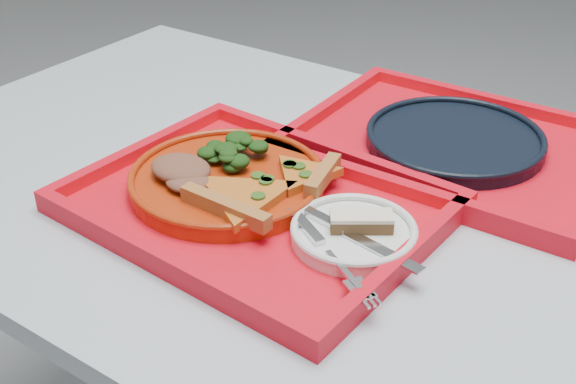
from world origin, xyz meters
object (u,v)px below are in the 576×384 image
(dinner_plate, at_px, (227,182))
(tray_far, at_px, (453,149))
(tray_main, at_px, (256,207))
(dessert_bar, at_px, (361,221))
(navy_plate, at_px, (455,141))

(dinner_plate, bearing_deg, tray_far, 54.90)
(tray_main, height_order, dessert_bar, dessert_bar)
(navy_plate, height_order, dessert_bar, dessert_bar)
(dinner_plate, bearing_deg, tray_main, -10.30)
(tray_far, height_order, navy_plate, navy_plate)
(tray_far, height_order, dinner_plate, dinner_plate)
(tray_main, xyz_separation_m, tray_far, (0.15, 0.30, 0.00))
(navy_plate, bearing_deg, dessert_bar, -89.23)
(dinner_plate, xyz_separation_m, dessert_bar, (0.20, -0.00, 0.02))
(dessert_bar, bearing_deg, tray_far, 56.24)
(tray_far, relative_size, dessert_bar, 5.79)
(tray_main, xyz_separation_m, dinner_plate, (-0.06, 0.01, 0.02))
(navy_plate, distance_m, dessert_bar, 0.29)
(tray_main, height_order, tray_far, same)
(tray_main, relative_size, dessert_bar, 5.79)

